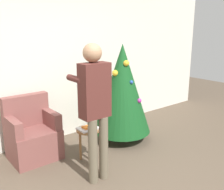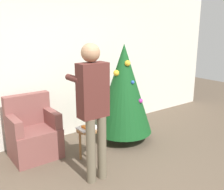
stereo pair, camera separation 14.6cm
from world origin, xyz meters
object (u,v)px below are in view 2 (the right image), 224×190
at_px(armchair, 33,135).
at_px(side_stool, 88,134).
at_px(christmas_tree, 124,89).
at_px(person_standing, 93,101).

distance_m(armchair, side_stool, 0.87).
bearing_deg(christmas_tree, armchair, 167.57).
bearing_deg(christmas_tree, side_stool, -163.76).
xyz_separation_m(christmas_tree, armchair, (-1.52, 0.33, -0.58)).
bearing_deg(christmas_tree, person_standing, -145.67).
relative_size(christmas_tree, armchair, 1.77).
height_order(person_standing, side_stool, person_standing).
xyz_separation_m(armchair, person_standing, (0.42, -1.08, 0.72)).
height_order(armchair, person_standing, person_standing).
height_order(christmas_tree, person_standing, person_standing).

